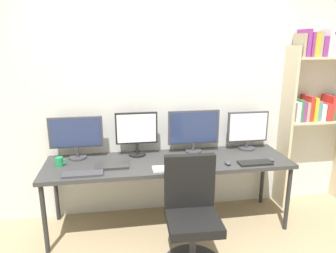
{
  "coord_description": "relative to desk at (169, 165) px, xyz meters",
  "views": [
    {
      "loc": [
        -0.49,
        -2.36,
        1.92
      ],
      "look_at": [
        0.0,
        0.65,
        1.09
      ],
      "focal_mm": 33.2,
      "sensor_mm": 36.0,
      "label": 1
    }
  ],
  "objects": [
    {
      "name": "keyboard_right",
      "position": [
        0.84,
        -0.23,
        0.06
      ],
      "size": [
        0.34,
        0.13,
        0.02
      ],
      "primitive_type": "cube",
      "color": "black",
      "rests_on": "desk"
    },
    {
      "name": "mouse_right_side",
      "position": [
        0.56,
        -0.2,
        0.06
      ],
      "size": [
        0.06,
        0.1,
        0.03
      ],
      "primitive_type": "ellipsoid",
      "color": "#38383D",
      "rests_on": "desk"
    },
    {
      "name": "coffee_mug",
      "position": [
        -1.09,
        0.03,
        0.09
      ],
      "size": [
        0.11,
        0.08,
        0.09
      ],
      "color": "#1E8C4C",
      "rests_on": "desk"
    },
    {
      "name": "monitor_far_right",
      "position": [
        0.93,
        0.21,
        0.28
      ],
      "size": [
        0.47,
        0.18,
        0.44
      ],
      "color": "#38383D",
      "rests_on": "desk"
    },
    {
      "name": "bookshelf",
      "position": [
        1.78,
        0.23,
        0.64
      ],
      "size": [
        0.83,
        0.28,
        2.06
      ],
      "color": "beige",
      "rests_on": "ground_plane"
    },
    {
      "name": "wall_back",
      "position": [
        0.0,
        0.42,
        0.61
      ],
      "size": [
        4.91,
        0.1,
        2.6
      ],
      "color": "silver",
      "rests_on": "ground_plane"
    },
    {
      "name": "monitor_center_left",
      "position": [
        -0.31,
        0.21,
        0.31
      ],
      "size": [
        0.44,
        0.18,
        0.47
      ],
      "color": "black",
      "rests_on": "desk"
    },
    {
      "name": "mouse_left_side",
      "position": [
        1.03,
        -0.18,
        0.06
      ],
      "size": [
        0.06,
        0.1,
        0.03
      ],
      "primitive_type": "ellipsoid",
      "color": "#38383D",
      "rests_on": "desk"
    },
    {
      "name": "office_chair",
      "position": [
        0.09,
        -0.66,
        -0.29
      ],
      "size": [
        0.52,
        0.52,
        0.99
      ],
      "color": "#2D2D33",
      "rests_on": "ground_plane"
    },
    {
      "name": "keyboard_left",
      "position": [
        -0.84,
        -0.23,
        0.06
      ],
      "size": [
        0.37,
        0.13,
        0.02
      ],
      "primitive_type": "cube",
      "color": "#38383D",
      "rests_on": "desk"
    },
    {
      "name": "laptop_closed",
      "position": [
        -0.57,
        -0.06,
        0.06
      ],
      "size": [
        0.32,
        0.22,
        0.02
      ],
      "primitive_type": "cube",
      "rotation": [
        0.0,
        0.0,
        -0.0
      ],
      "color": "#2D2D2D",
      "rests_on": "desk"
    },
    {
      "name": "desk",
      "position": [
        0.0,
        0.0,
        0.0
      ],
      "size": [
        2.51,
        0.68,
        0.74
      ],
      "color": "#333333",
      "rests_on": "ground_plane"
    },
    {
      "name": "monitor_center_right",
      "position": [
        0.31,
        0.21,
        0.31
      ],
      "size": [
        0.56,
        0.18,
        0.47
      ],
      "color": "#38383D",
      "rests_on": "desk"
    },
    {
      "name": "keyboard_center",
      "position": [
        0.0,
        -0.23,
        0.06
      ],
      "size": [
        0.39,
        0.13,
        0.02
      ],
      "primitive_type": "cube",
      "color": "silver",
      "rests_on": "desk"
    },
    {
      "name": "monitor_far_left",
      "position": [
        -0.93,
        0.21,
        0.3
      ],
      "size": [
        0.54,
        0.18,
        0.45
      ],
      "color": "#38383D",
      "rests_on": "desk"
    }
  ]
}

